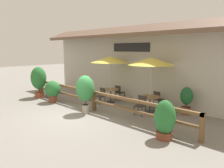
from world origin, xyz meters
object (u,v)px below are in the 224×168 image
chair_near_wallside (119,92)px  dining_table_near (111,92)px  patio_umbrella_near (111,59)px  chair_near_streetside (101,95)px  potted_plant_entrance_palm (85,89)px  potted_plant_tall_tropical (186,99)px  chair_middle_streetside (141,104)px  chair_middle_wallside (158,99)px  potted_plant_small_flowering (53,90)px  potted_plant_broad_leaf (39,79)px  patio_umbrella_middle (151,61)px  dining_table_middle (150,99)px  potted_plant_corner_fern (165,120)px

chair_near_wallside → dining_table_near: bearing=87.7°
patio_umbrella_near → dining_table_near: (0.00, -0.00, -1.77)m
chair_near_streetside → potted_plant_entrance_palm: potted_plant_entrance_palm is taller
dining_table_near → potted_plant_tall_tropical: size_ratio=0.74×
dining_table_near → chair_middle_streetside: bearing=-16.1°
chair_near_streetside → chair_middle_wallside: (2.67, 1.41, 0.00)m
patio_umbrella_near → potted_plant_small_flowering: (-2.24, -2.28, -1.67)m
dining_table_near → potted_plant_broad_leaf: (-3.94, -2.21, 0.51)m
chair_near_wallside → patio_umbrella_middle: size_ratio=0.33×
dining_table_middle → potted_plant_small_flowering: (-4.86, -2.26, 0.10)m
patio_umbrella_middle → dining_table_near: bearing=179.6°
chair_near_streetside → potted_plant_corner_fern: (4.89, -1.68, 0.18)m
patio_umbrella_near → potted_plant_entrance_palm: patio_umbrella_near is taller
chair_near_wallside → potted_plant_tall_tropical: (4.04, 0.04, 0.24)m
potted_plant_entrance_palm → chair_near_wallside: bearing=102.3°
potted_plant_small_flowering → chair_middle_wallside: bearing=31.9°
patio_umbrella_near → potted_plant_corner_fern: size_ratio=1.97×
dining_table_middle → potted_plant_corner_fern: bearing=-46.8°
chair_near_streetside → chair_middle_wallside: same height
patio_umbrella_near → chair_near_streetside: size_ratio=3.00×
dining_table_near → chair_near_streetside: 0.69m
chair_middle_wallside → potted_plant_entrance_palm: potted_plant_entrance_palm is taller
potted_plant_entrance_palm → potted_plant_tall_tropical: bearing=41.7°
patio_umbrella_middle → potted_plant_small_flowering: 5.61m
chair_near_streetside → potted_plant_broad_leaf: potted_plant_broad_leaf is taller
patio_umbrella_near → potted_plant_small_flowering: 3.60m
chair_near_streetside → dining_table_middle: size_ratio=0.94×
potted_plant_small_flowering → dining_table_near: bearing=45.5°
dining_table_near → chair_near_wallside: (0.01, 0.68, -0.10)m
patio_umbrella_near → dining_table_near: size_ratio=2.81×
patio_umbrella_near → chair_near_wallside: (0.01, 0.68, -1.87)m
dining_table_near → dining_table_middle: bearing=-0.4°
chair_near_wallside → potted_plant_entrance_palm: (0.65, -2.98, 0.62)m
dining_table_middle → chair_middle_streetside: 0.76m
dining_table_near → potted_plant_corner_fern: potted_plant_corner_fern is taller
chair_middle_streetside → potted_plant_corner_fern: potted_plant_corner_fern is taller
patio_umbrella_near → chair_middle_streetside: (2.65, -0.77, -1.87)m
potted_plant_corner_fern → chair_near_wallside: bearing=147.7°
patio_umbrella_middle → potted_plant_small_flowering: bearing=-155.1°
dining_table_near → chair_near_streetside: size_ratio=1.07×
dining_table_middle → potted_plant_broad_leaf: bearing=-161.5°
patio_umbrella_near → dining_table_near: bearing=-90.0°
chair_near_streetside → patio_umbrella_middle: (2.69, 0.66, 1.87)m
dining_table_near → potted_plant_corner_fern: bearing=-26.1°
chair_middle_streetside → chair_middle_wallside: bearing=81.6°
chair_middle_streetside → potted_plant_entrance_palm: (-1.99, -1.53, 0.62)m
patio_umbrella_middle → potted_plant_corner_fern: patio_umbrella_middle is taller
dining_table_middle → potted_plant_entrance_palm: 3.05m
chair_middle_streetside → potted_plant_small_flowering: size_ratio=0.72×
chair_near_wallside → dining_table_middle: 2.70m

